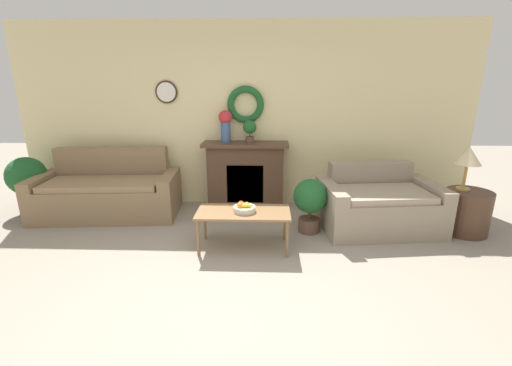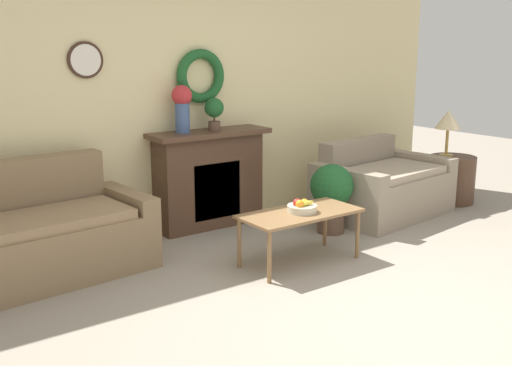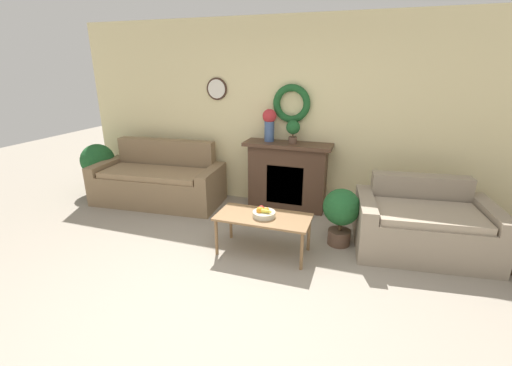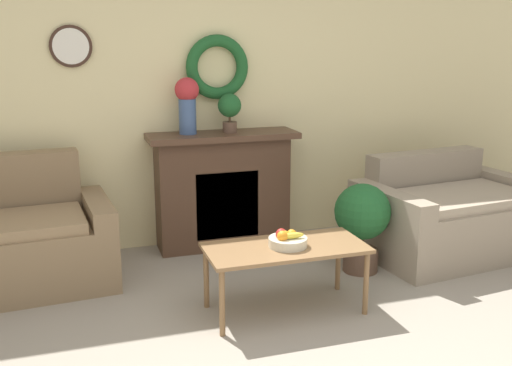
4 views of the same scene
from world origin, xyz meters
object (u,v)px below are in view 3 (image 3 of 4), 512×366
Objects in this scene: coffee_table at (263,220)px; potted_plant_floor_by_loveseat at (341,211)px; couch_left at (159,181)px; fireplace at (287,175)px; fruit_bowl at (264,213)px; potted_plant_on_mantel at (293,129)px; potted_plant_floor_by_couch at (98,163)px; vase_on_mantel_left at (269,123)px; loveseat_right at (423,225)px.

coffee_table is 1.51× the size of potted_plant_floor_by_loveseat.
fireplace is at bearing 6.61° from couch_left.
fruit_bowl is 1.55m from potted_plant_on_mantel.
potted_plant_floor_by_couch is at bearing 161.87° from fruit_bowl.
potted_plant_floor_by_couch reaches higher than potted_plant_floor_by_loveseat.
vase_on_mantel_left is 1.43× the size of potted_plant_on_mantel.
potted_plant_floor_by_couch is (-3.21, 1.04, 0.10)m from coffee_table.
potted_plant_floor_by_couch is (-3.21, -0.33, -0.69)m from potted_plant_on_mantel.
loveseat_right is 2.24× the size of potted_plant_floor_by_loveseat.
couch_left is 1.96m from vase_on_mantel_left.
vase_on_mantel_left is at bearing 176.75° from potted_plant_on_mantel.
coffee_table is 2.27× the size of vase_on_mantel_left.
potted_plant_floor_by_couch is 1.18× the size of potted_plant_floor_by_loveseat.
potted_plant_floor_by_loveseat is at bearing -46.13° from fireplace.
loveseat_right is (3.73, -0.35, -0.02)m from couch_left.
vase_on_mantel_left is 2.98m from potted_plant_floor_by_couch.
coffee_table is 0.94m from potted_plant_floor_by_loveseat.
vase_on_mantel_left is (-0.35, 1.39, 0.86)m from coffee_table.
vase_on_mantel_left reaches higher than fruit_bowl.
potted_plant_on_mantel reaches higher than loveseat_right.
loveseat_right is at bearing 20.63° from coffee_table.
couch_left is 1.29× the size of loveseat_right.
coffee_table is (-1.71, -0.65, 0.10)m from loveseat_right.
potted_plant_floor_by_loveseat is (-0.91, -0.17, 0.12)m from loveseat_right.
potted_plant_floor_by_loveseat is (0.81, 0.48, 0.02)m from coffee_table.
vase_on_mantel_left reaches higher than potted_plant_floor_by_loveseat.
fruit_bowl is at bearing -18.13° from potted_plant_floor_by_couch.
potted_plant_on_mantel is (-1.71, 0.72, 0.89)m from loveseat_right.
couch_left is (-1.95, -0.39, -0.18)m from fireplace.
couch_left is 7.95× the size of fruit_bowl.
vase_on_mantel_left reaches higher than couch_left.
potted_plant_floor_by_couch reaches higher than coffee_table.
potted_plant_floor_by_loveseat is (4.01, -0.56, -0.08)m from potted_plant_floor_by_couch.
couch_left is 2.26m from fruit_bowl.
potted_plant_floor_by_couch is (-3.15, -0.34, 0.00)m from fireplace.
fireplace is 1.20× the size of coffee_table.
potted_plant_on_mantel is 1.43m from potted_plant_floor_by_loveseat.
coffee_table is (0.06, -1.38, -0.10)m from fireplace.
coffee_table is 1.67m from vase_on_mantel_left.
couch_left reaches higher than fruit_bowl.
potted_plant_on_mantel is at bearing -3.25° from vase_on_mantel_left.
potted_plant_on_mantel is at bearing 90.08° from fruit_bowl.
couch_left is at bearing -166.72° from vase_on_mantel_left.
fireplace is at bearing 167.58° from potted_plant_on_mantel.
fireplace reaches higher than loveseat_right.
fireplace is 0.63× the size of couch_left.
potted_plant_on_mantel reaches higher than fireplace.
couch_left reaches higher than potted_plant_floor_by_couch.
potted_plant_on_mantel is 3.30m from potted_plant_floor_by_couch.
fireplace is 1.81× the size of potted_plant_floor_by_loveseat.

